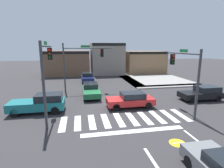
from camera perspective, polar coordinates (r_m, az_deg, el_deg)
ground_plane at (r=17.66m, az=0.66°, el=-5.70°), size 120.00×120.00×0.00m
crosswalk_near at (r=13.54m, az=4.45°, el=-11.32°), size 9.64×2.63×0.01m
bike_detector_marking at (r=11.12m, az=20.55°, el=-17.57°), size 0.93×0.93×0.01m
curb_corner_northeast at (r=28.96m, az=13.61°, el=1.07°), size 10.00×10.60×0.15m
storefront_row at (r=36.19m, az=-2.95°, el=7.50°), size 24.19×7.00×6.13m
traffic_signal_northwest at (r=21.59m, az=-9.94°, el=8.12°), size 5.84×0.32×5.83m
traffic_signal_southeast at (r=15.36m, az=22.62°, el=4.63°), size 0.32×4.81×5.21m
traffic_signal_southwest at (r=13.30m, az=-20.59°, el=5.30°), size 0.32×4.20×5.74m
car_navy at (r=27.65m, az=-8.04°, el=2.20°), size 1.78×4.55×1.48m
car_red at (r=15.95m, az=6.12°, el=-5.10°), size 4.23×1.74×1.35m
car_green at (r=19.62m, az=-6.91°, el=-1.89°), size 1.76×4.62×1.35m
car_black at (r=20.25m, az=27.37°, el=-2.63°), size 4.20×1.83×1.43m
car_teal at (r=15.84m, az=-22.39°, el=-5.78°), size 4.41×1.83×1.54m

